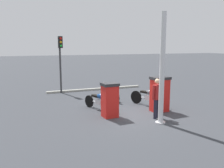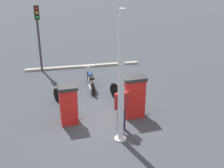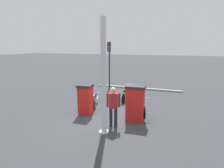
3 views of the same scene
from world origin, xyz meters
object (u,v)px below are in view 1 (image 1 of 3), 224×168
(motorcycle_near_pump, at_px, (149,97))
(motorcycle_far_pump, at_px, (99,101))
(roadside_traffic_light, at_px, (60,55))
(fuel_pump_near, at_px, (160,94))
(attendant_person, at_px, (157,96))
(canopy_support_pole, at_px, (162,71))
(fuel_pump_far, at_px, (110,100))
(motorcycle_extra, at_px, (111,92))

(motorcycle_near_pump, bearing_deg, motorcycle_far_pump, 86.16)
(motorcycle_far_pump, xyz_separation_m, roadside_traffic_light, (4.72, 1.00, 2.00))
(fuel_pump_near, bearing_deg, motorcycle_far_pump, 65.36)
(attendant_person, distance_m, roadside_traffic_light, 7.50)
(fuel_pump_near, xyz_separation_m, canopy_support_pole, (-1.47, 0.86, 1.24))
(motorcycle_near_pump, bearing_deg, fuel_pump_far, 112.12)
(motorcycle_near_pump, xyz_separation_m, motorcycle_extra, (2.01, 1.24, -0.04))
(canopy_support_pole, bearing_deg, motorcycle_far_pump, 32.63)
(motorcycle_extra, bearing_deg, fuel_pump_near, -157.62)
(motorcycle_extra, bearing_deg, attendant_person, -172.03)
(fuel_pump_far, xyz_separation_m, attendant_person, (-0.89, -1.76, 0.22))
(motorcycle_extra, distance_m, attendant_person, 3.97)
(motorcycle_extra, bearing_deg, roadside_traffic_light, 38.63)
(attendant_person, bearing_deg, motorcycle_far_pump, 41.99)
(fuel_pump_far, bearing_deg, canopy_support_pole, -132.67)
(fuel_pump_near, bearing_deg, motorcycle_near_pump, -0.03)
(fuel_pump_near, relative_size, attendant_person, 0.96)
(motorcycle_extra, distance_m, roadside_traffic_light, 4.20)
(fuel_pump_far, height_order, attendant_person, attendant_person)
(fuel_pump_near, relative_size, roadside_traffic_light, 0.45)
(motorcycle_far_pump, bearing_deg, motorcycle_near_pump, -93.84)
(canopy_support_pole, bearing_deg, attendant_person, -16.40)
(fuel_pump_near, xyz_separation_m, fuel_pump_far, (0.00, 2.45, -0.07))
(motorcycle_extra, xyz_separation_m, roadside_traffic_light, (2.89, 2.31, 2.00))
(fuel_pump_near, xyz_separation_m, motorcycle_near_pump, (1.00, -0.00, -0.34))
(canopy_support_pole, bearing_deg, motorcycle_extra, 4.82)
(fuel_pump_far, relative_size, roadside_traffic_light, 0.41)
(attendant_person, height_order, roadside_traffic_light, roadside_traffic_light)
(fuel_pump_far, height_order, roadside_traffic_light, roadside_traffic_light)
(motorcycle_far_pump, distance_m, motorcycle_extra, 2.25)
(motorcycle_far_pump, xyz_separation_m, motorcycle_extra, (1.83, -1.31, -0.00))
(motorcycle_far_pump, xyz_separation_m, attendant_person, (-2.06, -1.85, 0.52))
(fuel_pump_far, distance_m, roadside_traffic_light, 6.22)
(motorcycle_far_pump, height_order, attendant_person, attendant_person)
(motorcycle_near_pump, bearing_deg, canopy_support_pole, 160.76)
(fuel_pump_near, distance_m, roadside_traffic_light, 7.06)
(motorcycle_extra, bearing_deg, motorcycle_near_pump, -148.35)
(canopy_support_pole, bearing_deg, roadside_traffic_light, 20.04)
(fuel_pump_far, xyz_separation_m, motorcycle_extra, (3.00, -1.21, -0.31))
(motorcycle_far_pump, bearing_deg, attendant_person, -138.01)
(fuel_pump_far, xyz_separation_m, roadside_traffic_light, (5.89, 1.09, 1.70))
(fuel_pump_near, bearing_deg, canopy_support_pole, 149.63)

